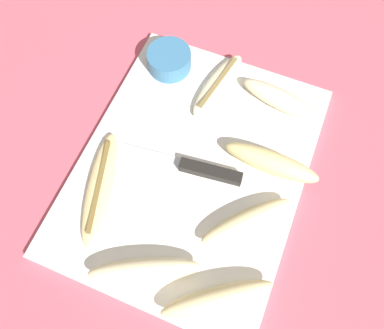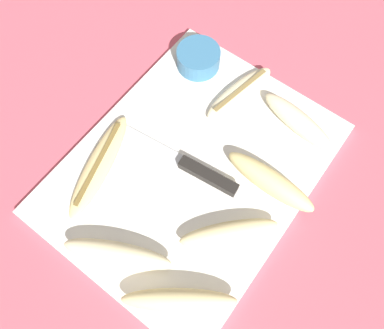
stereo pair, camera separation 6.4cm
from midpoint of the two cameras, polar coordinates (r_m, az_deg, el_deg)
ground_plane at (r=0.66m, az=-2.76°, el=-1.07°), size 4.00×4.00×0.00m
cutting_board at (r=0.66m, az=-2.78°, el=-0.87°), size 0.49×0.38×0.01m
knife at (r=0.64m, az=-1.96°, el=-0.71°), size 0.05×0.25×0.02m
banana_pale_long at (r=0.72m, az=1.41°, el=11.78°), size 0.17×0.07×0.02m
banana_golden_short at (r=0.64m, az=9.21°, el=-0.03°), size 0.04×0.17×0.04m
banana_cream_curved at (r=0.60m, az=-10.76°, el=-15.80°), size 0.11×0.17×0.04m
banana_bright_far at (r=0.71m, az=10.86°, el=9.41°), size 0.07×0.16×0.03m
banana_spotted_left at (r=0.65m, az=-16.59°, el=-3.67°), size 0.21×0.10×0.02m
banana_ripe_center at (r=0.61m, az=5.28°, el=-8.94°), size 0.14×0.13×0.03m
banana_mellow_near at (r=0.58m, az=0.61°, el=-20.13°), size 0.13×0.16×0.04m
prep_bowl at (r=0.75m, az=-6.01°, el=15.31°), size 0.08×0.08×0.04m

